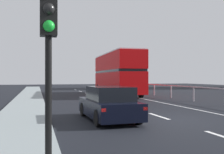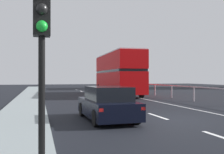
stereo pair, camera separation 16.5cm
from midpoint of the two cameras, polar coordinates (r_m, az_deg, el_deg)
name	(u,v)px [view 2 (the right image)]	position (r m, az deg, el deg)	size (l,w,h in m)	color
ground_plane	(167,120)	(11.93, 12.13, -9.13)	(75.99, 120.00, 0.10)	black
near_sidewalk_kerb	(18,124)	(10.61, -19.17, -9.60)	(2.26, 80.00, 0.14)	gray
lane_paint_markings	(138,101)	(20.51, 5.91, -5.18)	(3.32, 46.00, 0.01)	silver
bridge_side_railing	(182,88)	(22.58, 15.03, -2.38)	(0.10, 42.00, 1.14)	#B8A8B0
double_decker_bus_red	(118,73)	(27.62, 1.38, 0.91)	(3.00, 11.57, 4.30)	red
hatchback_car_near	(107,104)	(11.38, -0.63, -5.83)	(1.91, 4.22, 1.44)	black
traffic_signal_pole	(42,32)	(4.95, -13.94, 9.35)	(0.30, 0.42, 3.33)	black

